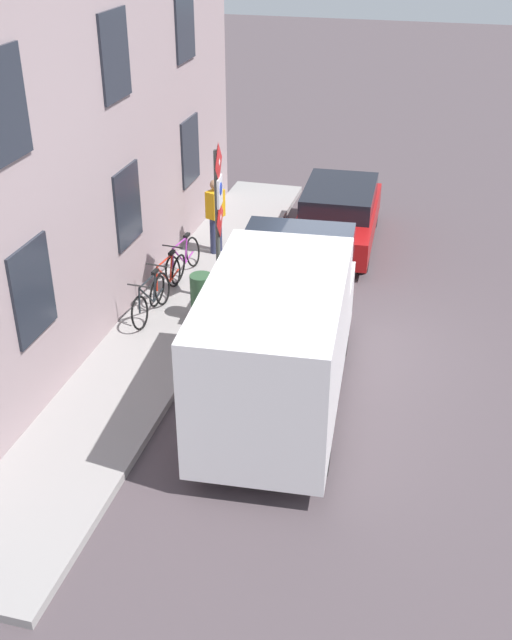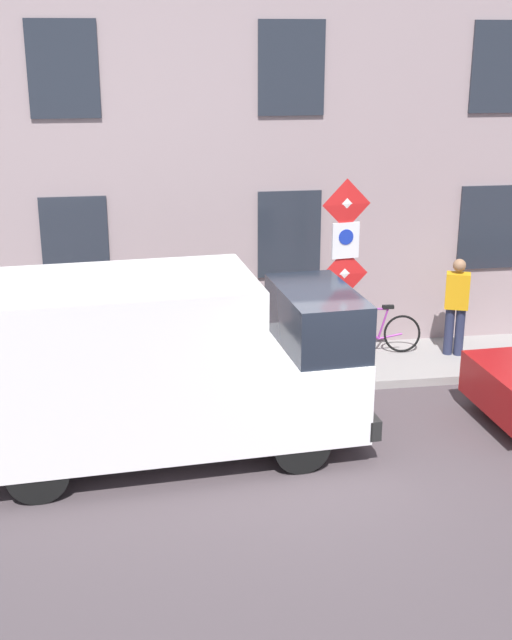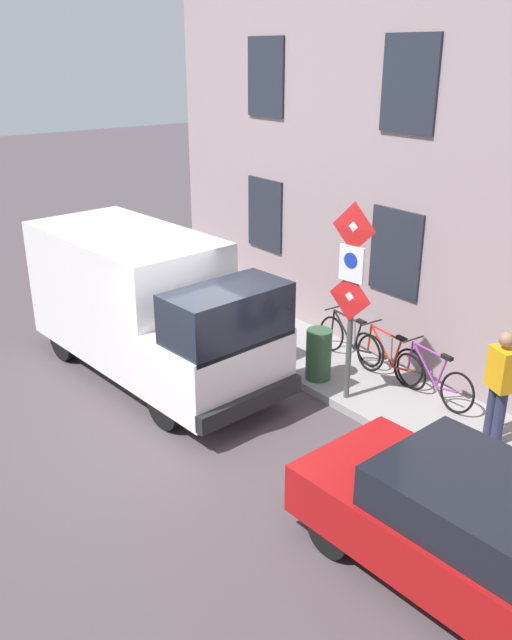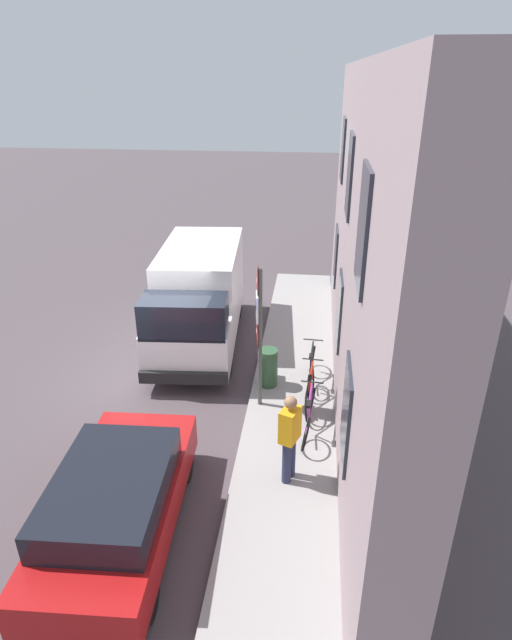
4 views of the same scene
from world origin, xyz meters
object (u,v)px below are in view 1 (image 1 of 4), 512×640
delivery_van (280,333)px  bicycle_red (168,278)px  sign_post_stacked (219,205)px  pedestrian (215,214)px  parked_hatchback (338,214)px  litter_bin (202,296)px  bicycle_purple (183,260)px  bicycle_black (151,299)px

delivery_van → bicycle_red: delivery_van is taller
sign_post_stacked → pedestrian: sign_post_stacked is taller
parked_hatchback → litter_bin: (1.90, 4.52, -0.14)m
parked_hatchback → sign_post_stacked: bearing=-27.9°
delivery_van → parked_hatchback: bearing=-3.0°
parked_hatchback → bicycle_red: bearing=-39.8°
sign_post_stacked → parked_hatchback: size_ratio=0.77×
parked_hatchback → bicycle_purple: size_ratio=2.37×
sign_post_stacked → delivery_van: (-1.91, 3.04, -0.83)m
bicycle_red → litter_bin: litter_bin is taller
pedestrian → litter_bin: bearing=-56.0°
delivery_van → litter_bin: bearing=38.3°
bicycle_red → pedestrian: size_ratio=1.00×
sign_post_stacked → litter_bin: sign_post_stacked is taller
parked_hatchback → bicycle_red: 4.76m
sign_post_stacked → pedestrian: (0.80, -2.23, -1.10)m
litter_bin → bicycle_red: bearing=-36.8°
delivery_van → bicycle_purple: 4.99m
bicycle_purple → bicycle_red: size_ratio=1.00×
sign_post_stacked → delivery_van: size_ratio=0.57×
pedestrian → litter_bin: (-0.66, 3.03, -0.48)m
bicycle_black → bicycle_red: bearing=-177.0°
sign_post_stacked → bicycle_red: 2.00m
bicycle_purple → bicycle_red: same height
delivery_van → pedestrian: delivery_van is taller
delivery_van → bicycle_purple: (3.03, -3.88, -0.82)m
delivery_van → litter_bin: delivery_van is taller
delivery_van → parked_hatchback: (0.16, -6.75, -0.60)m
delivery_van → pedestrian: 5.93m
sign_post_stacked → delivery_van: bearing=122.2°
parked_hatchback → bicycle_red: parked_hatchback is taller
litter_bin → pedestrian: bearing=-77.8°
bicycle_purple → litter_bin: 1.92m
pedestrian → delivery_van: bearing=-41.0°
sign_post_stacked → bicycle_black: bearing=41.8°
parked_hatchback → bicycle_red: (2.87, 3.79, -0.22)m
bicycle_black → litter_bin: litter_bin is taller
parked_hatchback → bicycle_black: size_ratio=2.38×
delivery_van → litter_bin: (2.06, -2.23, -0.74)m
bicycle_red → delivery_van: bearing=49.7°
bicycle_black → pedestrian: bearing=177.4°
parked_hatchback → pedestrian: (2.55, 1.49, 0.34)m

